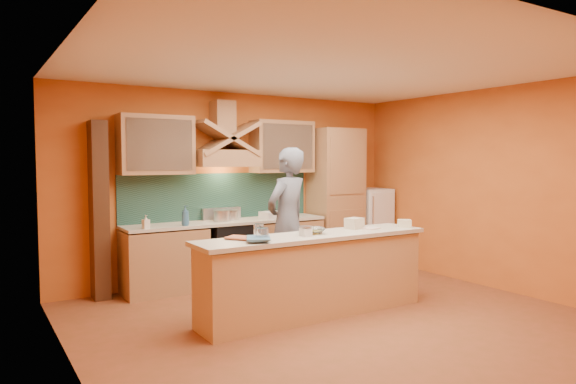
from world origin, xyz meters
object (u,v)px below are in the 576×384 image
stove (228,253)px  fridge (370,226)px  mixing_bowl (313,231)px  kitchen_scale (306,232)px  person (287,222)px

stove → fridge: (2.70, 0.00, 0.20)m
stove → mixing_bowl: (0.21, -1.85, 0.53)m
fridge → mixing_bowl: size_ratio=4.62×
fridge → stove: bearing=180.0°
fridge → mixing_bowl: 3.12m
stove → kitchen_scale: bearing=-89.0°
kitchen_scale → stove: bearing=87.5°
fridge → mixing_bowl: bearing=-143.5°
kitchen_scale → mixing_bowl: bearing=29.2°
stove → person: 1.17m
fridge → kitchen_scale: 3.33m
fridge → mixing_bowl: (-2.49, -1.85, 0.33)m
stove → person: person is taller
person → mixing_bowl: size_ratio=6.97×
fridge → kitchen_scale: size_ratio=11.95×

